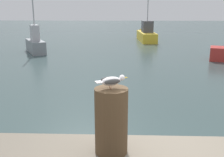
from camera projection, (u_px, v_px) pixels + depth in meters
mooring_post at (111, 121)px, 3.08m from camera, size 0.38×0.38×0.79m
seagull at (112, 81)px, 2.95m from camera, size 0.37×0.21×0.14m
boat_yellow at (146, 34)px, 23.82m from camera, size 1.47×5.32×4.71m
boat_grey at (35, 44)px, 17.50m from camera, size 2.23×3.25×4.47m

